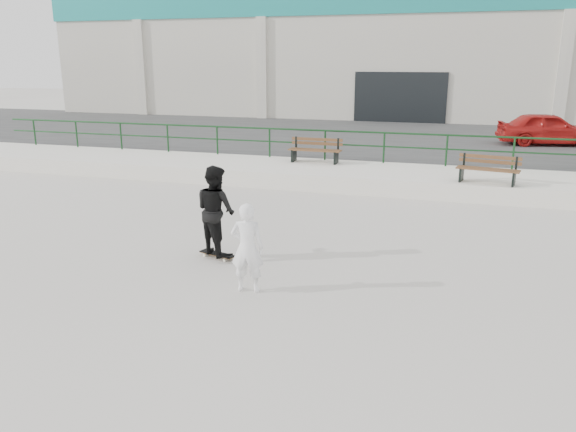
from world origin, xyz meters
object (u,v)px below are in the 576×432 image
(standing_skater, at_px, (216,210))
(seated_skater, at_px, (247,248))
(bench_left, at_px, (315,150))
(red_car, at_px, (548,129))
(bench_right, at_px, (488,170))
(skateboard, at_px, (217,254))

(standing_skater, relative_size, seated_skater, 1.14)
(standing_skater, xyz_separation_m, seated_skater, (1.19, -1.37, -0.21))
(bench_left, height_order, seated_skater, seated_skater)
(standing_skater, bearing_deg, bench_left, -57.80)
(bench_left, xyz_separation_m, red_car, (7.89, 6.70, 0.25))
(bench_right, bearing_deg, red_car, 84.03)
(seated_skater, bearing_deg, red_car, -119.41)
(skateboard, height_order, seated_skater, seated_skater)
(bench_right, bearing_deg, standing_skater, -118.01)
(red_car, bearing_deg, bench_right, 152.94)
(bench_right, bearing_deg, skateboard, -118.01)
(red_car, relative_size, skateboard, 4.75)
(bench_right, relative_size, standing_skater, 0.98)
(seated_skater, bearing_deg, bench_right, -124.65)
(bench_left, height_order, red_car, red_car)
(bench_left, xyz_separation_m, standing_skater, (0.19, -8.39, 0.08))
(red_car, bearing_deg, standing_skater, 142.22)
(skateboard, height_order, standing_skater, standing_skater)
(bench_left, distance_m, standing_skater, 8.39)
(bench_left, relative_size, skateboard, 2.19)
(bench_left, bearing_deg, skateboard, -87.90)
(bench_left, xyz_separation_m, seated_skater, (1.37, -9.76, -0.13))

